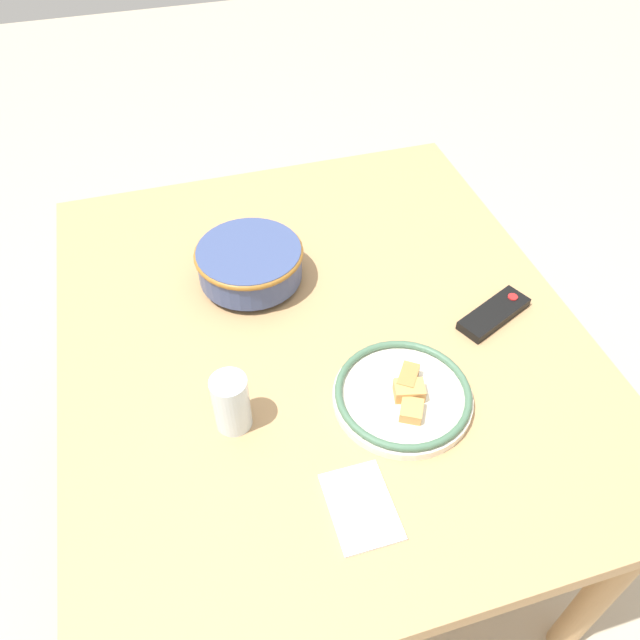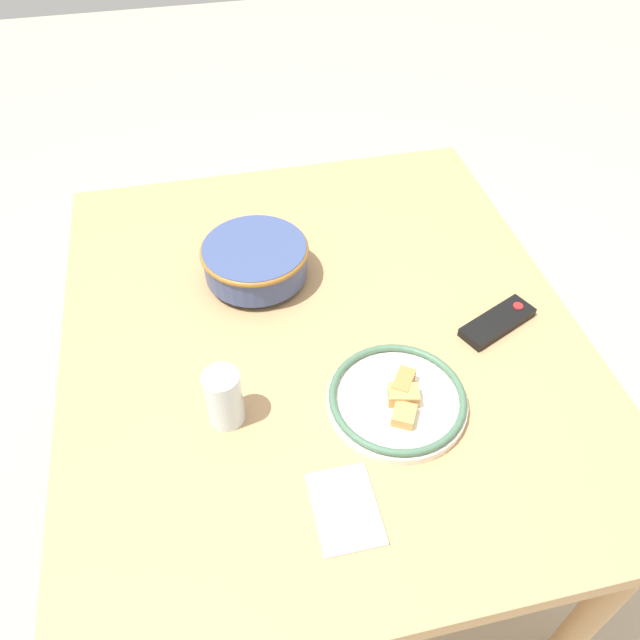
{
  "view_description": "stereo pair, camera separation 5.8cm",
  "coord_description": "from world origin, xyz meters",
  "views": [
    {
      "loc": [
        0.85,
        -0.25,
        1.66
      ],
      "look_at": [
        0.02,
        -0.01,
        0.76
      ],
      "focal_mm": 35.0,
      "sensor_mm": 36.0,
      "label": 1
    },
    {
      "loc": [
        0.86,
        -0.2,
        1.66
      ],
      "look_at": [
        0.02,
        -0.01,
        0.76
      ],
      "focal_mm": 35.0,
      "sensor_mm": 36.0,
      "label": 2
    }
  ],
  "objects": [
    {
      "name": "tv_remote",
      "position": [
        0.08,
        0.36,
        0.73
      ],
      "size": [
        0.12,
        0.18,
        0.02
      ],
      "rotation": [
        0.0,
        0.0,
        0.42
      ],
      "color": "black",
      "rests_on": "dining_table"
    },
    {
      "name": "noodle_bowl",
      "position": [
        -0.18,
        -0.11,
        0.77
      ],
      "size": [
        0.24,
        0.24,
        0.09
      ],
      "color": "#384775",
      "rests_on": "dining_table"
    },
    {
      "name": "ground_plane",
      "position": [
        0.0,
        0.0,
        0.0
      ],
      "size": [
        8.0,
        8.0,
        0.0
      ],
      "primitive_type": "plane",
      "color": "#B7A88E"
    },
    {
      "name": "folded_napkin",
      "position": [
        0.41,
        -0.05,
        0.72
      ],
      "size": [
        0.15,
        0.1,
        0.01
      ],
      "color": "white",
      "rests_on": "dining_table"
    },
    {
      "name": "dining_table",
      "position": [
        0.0,
        0.0,
        0.64
      ],
      "size": [
        1.22,
        1.05,
        0.72
      ],
      "color": "tan",
      "rests_on": "ground_plane"
    },
    {
      "name": "food_plate",
      "position": [
        0.22,
        0.09,
        0.73
      ],
      "size": [
        0.26,
        0.26,
        0.05
      ],
      "color": "silver",
      "rests_on": "dining_table"
    },
    {
      "name": "drinking_glass",
      "position": [
        0.18,
        -0.22,
        0.78
      ],
      "size": [
        0.07,
        0.07,
        0.12
      ],
      "color": "silver",
      "rests_on": "dining_table"
    }
  ]
}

